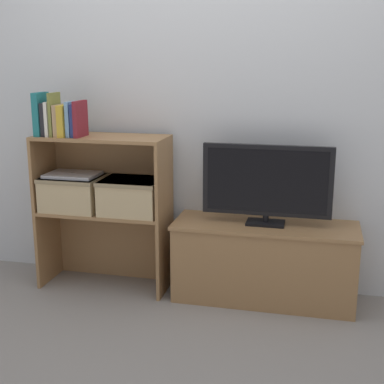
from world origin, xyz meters
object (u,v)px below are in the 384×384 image
Objects in this scene: book_teal at (41,114)px; book_navy at (76,120)px; book_tan at (60,120)px; book_skyblue at (71,119)px; tv at (267,182)px; storage_basket_left at (74,191)px; storage_basket_right at (132,195)px; book_charcoal at (47,119)px; book_maroon at (80,119)px; book_ivory at (51,119)px; book_mustard at (65,121)px; book_olive at (55,114)px; tv_stand at (264,262)px; laptop at (73,175)px.

book_navy is (0.23, 0.00, -0.03)m from book_teal.
book_tan is at bearing 0.00° from book_teal.
book_teal reaches higher than book_skyblue.
tv reaches higher than storage_basket_left.
storage_basket_right is (0.38, 0.00, 0.00)m from storage_basket_left.
book_charcoal is 0.95× the size of book_skyblue.
book_tan is 0.88× the size of book_maroon.
book_ivory reaches higher than book_navy.
book_tan reaches higher than tv.
book_teal reaches higher than book_charcoal.
book_ivory is (-1.29, -0.08, 0.34)m from tv.
tv is 2.06× the size of storage_basket_right.
book_maroon reaches higher than book_mustard.
book_olive is at bearing 180.00° from book_tan.
tv is at bearing 3.53° from book_olive.
book_teal is 1.31× the size of book_charcoal.
laptop is (-1.19, -0.03, 0.48)m from tv_stand.
book_skyblue is at bearing -172.40° from storage_basket_right.
tv_stand is 5.55× the size of book_navy.
laptop is at bearing 47.99° from book_tan.
book_teal is 0.05m from book_charcoal.
book_teal is at bearing -176.63° from tv_stand.
book_ivory is 1.06× the size of book_navy.
book_skyblue is at bearing 0.00° from book_mustard.
book_charcoal is 0.12m from book_mustard.
book_skyblue is at bearing -55.60° from storage_basket_left.
book_charcoal is 0.55× the size of storage_basket_left.
storage_basket_right is at bearing 8.34° from book_navy.
book_ivory reaches higher than storage_basket_left.
book_skyblue is 0.97× the size of book_maroon.
book_skyblue reaches higher than storage_basket_right.
laptop is (-1.19, -0.03, -0.01)m from tv.
book_ivory is at bearing 180.00° from book_tan.
book_skyblue reaches higher than book_ivory.
book_charcoal is 0.92× the size of book_maroon.
storage_basket_right is at bearing 5.57° from book_ivory.
book_navy is 0.62× the size of laptop.
book_maroon reaches higher than tv_stand.
storage_basket_right is (0.51, 0.05, -0.45)m from book_charcoal.
book_ivory is 0.46m from storage_basket_left.
book_teal is 0.12m from book_tan.
book_teal is at bearing -180.00° from book_maroon.
book_teal is at bearing -163.86° from storage_basket_left.
storage_basket_right is at bearing 4.91° from book_teal.
book_ivory is at bearing 180.00° from book_navy.
book_maroon is (0.03, 0.00, 0.01)m from book_navy.
storage_basket_right is (0.35, 0.05, -0.45)m from book_skyblue.
book_maroon reaches higher than laptop.
book_olive is (0.02, 0.00, 0.03)m from book_ivory.
book_ivory is 0.57× the size of storage_basket_left.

